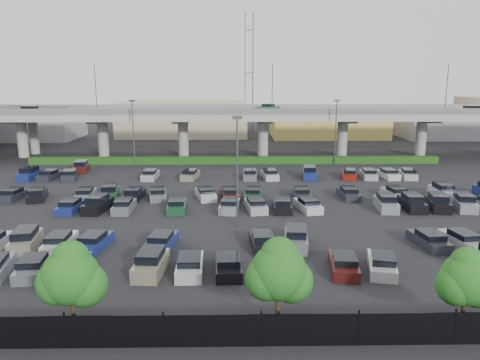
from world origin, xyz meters
name	(u,v)px	position (x,y,z in m)	size (l,w,h in m)	color
ground	(236,204)	(0.00, 0.00, 0.00)	(280.00, 280.00, 0.00)	black
overpass	(233,117)	(-0.22, 31.99, 6.97)	(150.00, 13.00, 15.80)	gray
hedge	(235,160)	(0.00, 25.00, 0.55)	(66.00, 1.60, 1.10)	#184113
fence	(241,331)	(-0.05, -28.00, 0.90)	(70.00, 0.10, 2.00)	black
tree_row	(254,271)	(0.70, -26.53, 3.52)	(65.07, 3.66, 5.94)	#332316
parked_cars	(240,209)	(0.33, -4.33, 0.60)	(63.02, 41.65, 1.67)	silver
light_poles	(199,145)	(-4.13, 2.00, 6.24)	(66.90, 48.38, 10.30)	#47464B
distant_buildings	(286,120)	(12.38, 61.81, 3.74)	(138.00, 24.00, 9.00)	gray
comm_tower	(249,70)	(4.00, 74.00, 15.61)	(2.40, 2.40, 30.00)	#47464B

